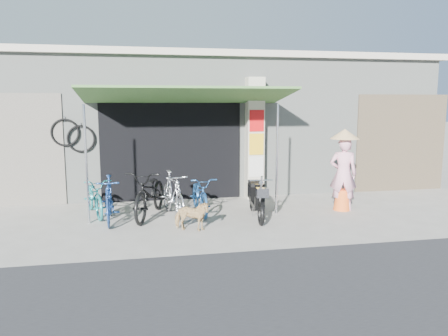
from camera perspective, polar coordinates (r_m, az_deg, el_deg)
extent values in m
plane|color=#9F998F|center=(8.64, 2.59, -7.51)|extent=(80.00, 80.00, 0.00)
cube|color=gray|center=(13.33, -2.53, 5.80)|extent=(12.00, 5.00, 3.50)
cube|color=beige|center=(13.37, -2.58, 13.66)|extent=(12.30, 5.30, 0.16)
cube|color=black|center=(10.74, -6.87, 2.40)|extent=(3.40, 0.06, 2.50)
cube|color=black|center=(10.84, -6.81, -1.27)|extent=(3.06, 0.04, 1.10)
torus|color=black|center=(10.73, -18.16, 3.64)|extent=(0.65, 0.05, 0.65)
cylinder|color=silver|center=(10.73, -18.23, 5.35)|extent=(0.02, 0.02, 0.12)
torus|color=black|center=(10.76, -20.05, 4.37)|extent=(0.65, 0.05, 0.65)
cylinder|color=silver|center=(10.77, -20.12, 6.07)|extent=(0.02, 0.02, 0.12)
cube|color=#BBB49F|center=(10.92, 3.97, 3.87)|extent=(0.42, 0.42, 3.00)
cube|color=red|center=(10.68, 4.30, 6.18)|extent=(0.36, 0.02, 0.52)
cube|color=gold|center=(10.72, 4.27, 3.13)|extent=(0.36, 0.02, 0.52)
cube|color=silver|center=(10.79, 4.23, 0.17)|extent=(0.36, 0.02, 0.50)
cube|color=#3A662E|center=(9.78, -4.82, 9.47)|extent=(4.60, 1.88, 0.35)
cylinder|color=silver|center=(8.96, -17.54, 0.40)|extent=(0.05, 0.05, 2.36)
cylinder|color=silver|center=(9.35, 6.93, 1.06)|extent=(0.05, 0.05, 2.36)
cube|color=brown|center=(12.78, 22.11, 3.04)|extent=(2.60, 0.06, 2.60)
cube|color=#6B665B|center=(11.14, -26.78, 2.02)|extent=(2.60, 0.06, 2.60)
imported|color=#1C7C80|center=(9.71, -16.55, -3.57)|extent=(0.96, 1.65, 0.82)
imported|color=navy|center=(9.06, -14.79, -4.01)|extent=(0.47, 1.55, 0.93)
imported|color=black|center=(9.27, -9.57, -3.26)|extent=(1.24, 2.07, 1.03)
imported|color=#BCBCC1|center=(9.25, -6.69, -3.41)|extent=(0.76, 1.66, 0.97)
imported|color=#1E4D89|center=(9.50, -3.11, -3.48)|extent=(0.63, 1.60, 0.82)
imported|color=tan|center=(8.23, -4.26, -6.26)|extent=(0.74, 0.51, 0.57)
torus|color=black|center=(8.60, 4.85, -6.00)|extent=(0.13, 0.47, 0.47)
torus|color=black|center=(9.70, 3.73, -4.31)|extent=(0.13, 0.47, 0.47)
cube|color=black|center=(9.14, 4.26, -4.70)|extent=(0.28, 0.85, 0.09)
cube|color=black|center=(9.39, 3.98, -3.12)|extent=(0.28, 0.51, 0.30)
cube|color=black|center=(9.36, 3.99, -2.01)|extent=(0.26, 0.50, 0.08)
cube|color=black|center=(8.70, 4.69, -3.72)|extent=(0.20, 0.11, 0.49)
cylinder|color=silver|center=(8.49, 4.88, -1.61)|extent=(0.46, 0.08, 0.03)
cube|color=silver|center=(8.37, 5.04, -3.22)|extent=(0.25, 0.20, 0.18)
imported|color=pink|center=(10.04, 15.30, -0.75)|extent=(0.70, 0.58, 1.64)
cone|color=orange|center=(10.15, 15.17, -4.04)|extent=(0.38, 0.38, 0.46)
cone|color=#DDB177|center=(9.94, 15.50, 4.32)|extent=(0.64, 0.64, 0.22)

